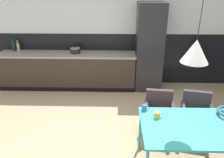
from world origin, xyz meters
name	(u,v)px	position (x,y,z in m)	size (l,w,h in m)	color
ground_plane	(121,153)	(0.00, 0.00, 0.00)	(8.21, 8.21, 0.00)	tan
back_wall_splashback_dark	(120,58)	(0.00, 2.79, 0.66)	(6.32, 0.12, 1.31)	black
back_wall_panel_upper	(121,6)	(0.00, 2.79, 1.97)	(6.32, 0.12, 1.31)	silver
kitchen_counter	(68,70)	(-1.33, 2.43, 0.44)	(3.39, 0.63, 0.89)	#322821
refrigerator_column	(149,48)	(0.68, 2.43, 1.04)	(0.63, 0.60, 2.08)	#232326
dining_table	(211,129)	(1.16, -0.31, 0.71)	(1.82, 0.92, 0.75)	teal
armchair_facing_counter	(196,109)	(1.27, 0.52, 0.50)	(0.56, 0.56, 0.78)	#3B313A
armchair_by_stool	(159,107)	(0.65, 0.57, 0.50)	(0.53, 0.52, 0.77)	#3B313A
mug_dark_espresso	(157,115)	(0.48, -0.13, 0.79)	(0.13, 0.08, 0.09)	gold
mug_tall_blue	(145,108)	(0.33, 0.06, 0.79)	(0.11, 0.07, 0.09)	#335B93
cooking_pot	(75,51)	(-1.11, 2.46, 0.95)	(0.24, 0.24, 0.15)	black
bottle_wine_green	(18,47)	(-2.58, 2.60, 0.99)	(0.07, 0.07, 0.28)	tan
bottle_vinegar_dark	(14,46)	(-2.68, 2.58, 1.01)	(0.07, 0.07, 0.30)	#0F3319
pendant_lamp_over_table_near	(195,51)	(0.79, -0.33, 1.75)	(0.31, 0.31, 0.95)	black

